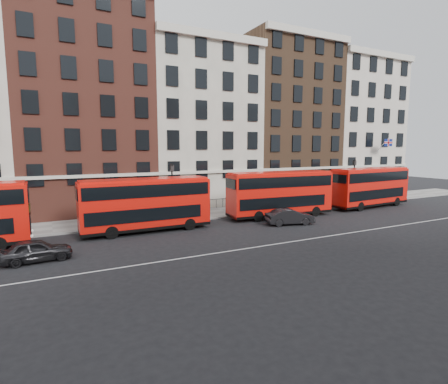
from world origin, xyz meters
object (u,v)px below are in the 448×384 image
bus_c (280,193)px  traffic_light (400,181)px  car_front (290,217)px  car_rear (36,250)px  bus_b (146,203)px  bus_d (370,186)px

bus_c → traffic_light: (20.78, 2.17, 0.03)m
car_front → traffic_light: 22.68m
bus_c → traffic_light: bearing=9.8°
car_rear → car_front: 20.09m
bus_b → bus_d: 25.95m
bus_c → car_rear: 21.77m
bus_c → traffic_light: bus_c is taller
bus_b → traffic_light: size_ratio=3.19×
bus_b → car_front: bearing=-14.7°
bus_b → bus_c: bus_c is taller
bus_d → car_rear: 34.17m
bus_b → car_front: size_ratio=2.42×
bus_c → car_front: 3.82m
bus_d → car_rear: size_ratio=2.71×
bus_d → car_rear: bearing=-176.8°
bus_c → car_front: bus_c is taller
bus_b → traffic_light: bearing=3.7°
bus_d → bus_b: bearing=175.7°
bus_d → car_front: 14.25m
bus_d → car_rear: (-33.83, -4.47, -1.74)m
bus_d → traffic_light: (8.19, 2.18, 0.02)m
bus_c → traffic_light: size_ratio=3.32×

